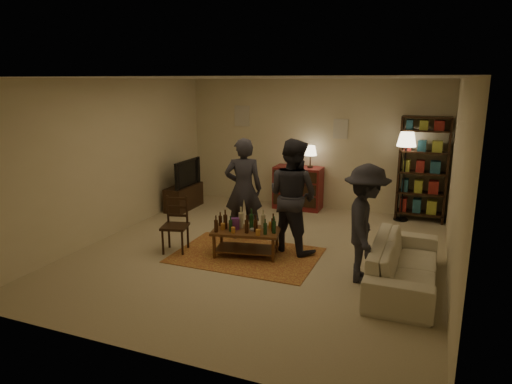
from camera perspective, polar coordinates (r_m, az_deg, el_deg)
The scene contains 13 objects.
floor at distance 7.31m, azimuth 0.52°, elevation -7.59°, with size 6.00×6.00×0.00m, color #C6B793.
room_shell at distance 9.87m, azimuth 3.37°, elevation 8.82°, with size 6.00×6.00×6.00m.
rug at distance 7.20m, azimuth -1.24°, elevation -7.89°, with size 2.20×1.50×0.01m, color maroon.
coffee_table at distance 7.07m, azimuth -1.27°, elevation -5.02°, with size 1.12×0.76×0.76m.
dining_chair at distance 7.38m, azimuth -9.99°, elevation -3.77°, with size 0.47×0.47×0.90m.
tv_stand at distance 9.78m, azimuth -9.02°, elevation 0.14°, with size 0.40×1.00×1.06m.
dresser at distance 9.69m, azimuth 5.31°, elevation 0.67°, with size 1.00×0.50×1.36m.
bookshelf at distance 9.27m, azimuth 20.11°, elevation 2.81°, with size 0.90×0.34×2.02m.
floor_lamp at distance 9.09m, azimuth 18.28°, elevation 5.57°, with size 0.36×0.36×1.74m.
sofa at distance 6.40m, azimuth 18.03°, elevation -8.57°, with size 2.08×0.81×0.61m, color beige.
person_left at distance 7.73m, azimuth -1.58°, elevation 0.37°, with size 0.64×0.42×1.75m, color #2A2931.
person_right at distance 7.18m, azimuth 4.60°, elevation -0.48°, with size 0.88×0.68×1.80m, color #26262D.
person_by_sofa at distance 6.25m, azimuth 13.52°, elevation -3.91°, with size 1.04×0.60×1.61m, color #27272F.
Camera 1 is at (2.47, -6.35, 2.67)m, focal length 32.00 mm.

